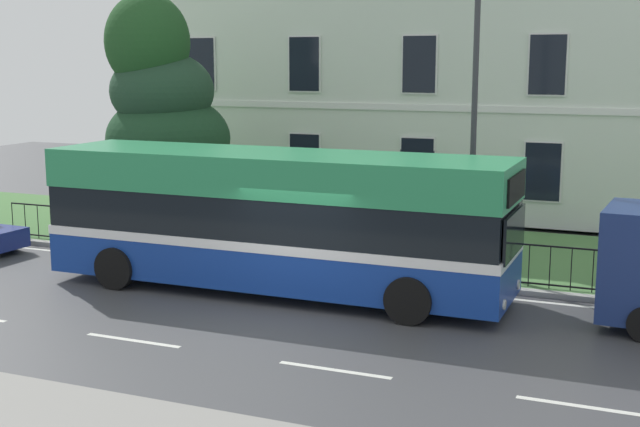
{
  "coord_description": "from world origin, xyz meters",
  "views": [
    {
      "loc": [
        6.94,
        -14.44,
        5.13
      ],
      "look_at": [
        -1.04,
        4.92,
        1.32
      ],
      "focal_mm": 48.03,
      "sensor_mm": 36.0,
      "label": 1
    }
  ],
  "objects_px": {
    "evergreen_tree": "(163,134)",
    "litter_bin": "(104,219)",
    "single_decker_bus": "(276,219)",
    "georgian_townhouse": "(457,19)",
    "street_lamp_post": "(475,88)"
  },
  "relations": [
    {
      "from": "evergreen_tree",
      "to": "litter_bin",
      "type": "bearing_deg",
      "value": -110.79
    },
    {
      "from": "single_decker_bus",
      "to": "litter_bin",
      "type": "height_order",
      "value": "single_decker_bus"
    },
    {
      "from": "litter_bin",
      "to": "evergreen_tree",
      "type": "bearing_deg",
      "value": 69.21
    },
    {
      "from": "evergreen_tree",
      "to": "single_decker_bus",
      "type": "bearing_deg",
      "value": -38.35
    },
    {
      "from": "evergreen_tree",
      "to": "single_decker_bus",
      "type": "distance_m",
      "value": 7.57
    },
    {
      "from": "litter_bin",
      "to": "georgian_townhouse",
      "type": "bearing_deg",
      "value": 56.28
    },
    {
      "from": "street_lamp_post",
      "to": "litter_bin",
      "type": "bearing_deg",
      "value": -177.01
    },
    {
      "from": "single_decker_bus",
      "to": "litter_bin",
      "type": "xyz_separation_m",
      "value": [
        -6.59,
        2.67,
        -0.93
      ]
    },
    {
      "from": "evergreen_tree",
      "to": "litter_bin",
      "type": "relative_size",
      "value": 5.91
    },
    {
      "from": "georgian_townhouse",
      "to": "litter_bin",
      "type": "distance_m",
      "value": 14.29
    },
    {
      "from": "evergreen_tree",
      "to": "single_decker_bus",
      "type": "xyz_separation_m",
      "value": [
        5.85,
        -4.62,
        -1.31
      ]
    },
    {
      "from": "single_decker_bus",
      "to": "street_lamp_post",
      "type": "bearing_deg",
      "value": 41.38
    },
    {
      "from": "evergreen_tree",
      "to": "street_lamp_post",
      "type": "xyz_separation_m",
      "value": [
        9.48,
        -1.42,
        1.5
      ]
    },
    {
      "from": "evergreen_tree",
      "to": "litter_bin",
      "type": "xyz_separation_m",
      "value": [
        -0.74,
        -1.96,
        -2.25
      ]
    },
    {
      "from": "street_lamp_post",
      "to": "evergreen_tree",
      "type": "bearing_deg",
      "value": 171.47
    }
  ]
}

